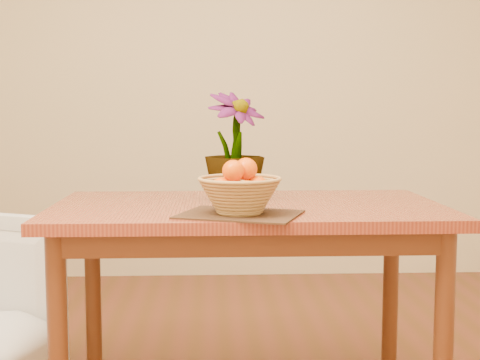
{
  "coord_description": "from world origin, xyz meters",
  "views": [
    {
      "loc": [
        -0.13,
        -2.09,
        1.09
      ],
      "look_at": [
        -0.04,
        0.11,
        0.86
      ],
      "focal_mm": 50.0,
      "sensor_mm": 36.0,
      "label": 1
    }
  ],
  "objects": [
    {
      "name": "potted_plant",
      "position": [
        -0.04,
        0.41,
        0.95
      ],
      "size": [
        0.32,
        0.32,
        0.41
      ],
      "primitive_type": "imported",
      "rotation": [
        0.0,
        0.0,
        0.65
      ],
      "color": "#174714",
      "rests_on": "table"
    },
    {
      "name": "wall_back",
      "position": [
        0.0,
        2.25,
        1.35
      ],
      "size": [
        4.0,
        0.02,
        2.7
      ],
      "primitive_type": "cube",
      "color": "beige",
      "rests_on": "floor"
    },
    {
      "name": "wicker_basket",
      "position": [
        -0.04,
        0.04,
        0.81
      ],
      "size": [
        0.27,
        0.27,
        0.11
      ],
      "color": "#AF8649",
      "rests_on": "placemat"
    },
    {
      "name": "table",
      "position": [
        0.0,
        0.3,
        0.66
      ],
      "size": [
        1.4,
        0.8,
        0.75
      ],
      "color": "maroon",
      "rests_on": "floor"
    },
    {
      "name": "placemat",
      "position": [
        -0.04,
        0.04,
        0.75
      ],
      "size": [
        0.45,
        0.39,
        0.01
      ],
      "primitive_type": "cube",
      "rotation": [
        0.0,
        0.0,
        -0.35
      ],
      "color": "#3B2415",
      "rests_on": "table"
    },
    {
      "name": "orange_pile",
      "position": [
        -0.04,
        0.04,
        0.86
      ],
      "size": [
        0.19,
        0.18,
        0.13
      ],
      "rotation": [
        0.0,
        0.0,
        -0.28
      ],
      "color": "#F24D03",
      "rests_on": "wicker_basket"
    }
  ]
}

